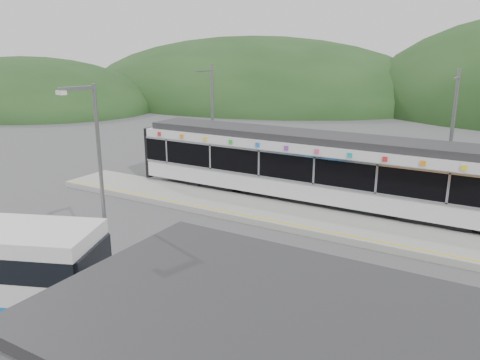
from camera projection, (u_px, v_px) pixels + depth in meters
The scene contains 8 objects.
ground at pixel (240, 239), 20.11m from camera, with size 120.00×120.00×0.00m, color #4C4C4F.
hills at pixel (413, 226), 21.52m from camera, with size 146.00×149.00×26.00m.
platform at pixel (274, 213), 22.82m from camera, with size 26.00×3.20×0.30m, color #9E9E99.
yellow_line at pixel (261, 218), 21.70m from camera, with size 26.00×0.10×0.01m, color yellow.
train at pixel (316, 166), 24.05m from camera, with size 20.44×3.01×3.74m.
catenary_mast_west at pixel (212, 118), 29.64m from camera, with size 0.18×1.80×7.00m.
catenary_mast_east at pixel (451, 139), 22.88m from camera, with size 0.18×1.80×7.00m.
lamp_post at pixel (98, 174), 14.72m from camera, with size 0.40×1.22×6.87m.
Camera 1 is at (9.39, -16.16, 7.86)m, focal length 35.00 mm.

